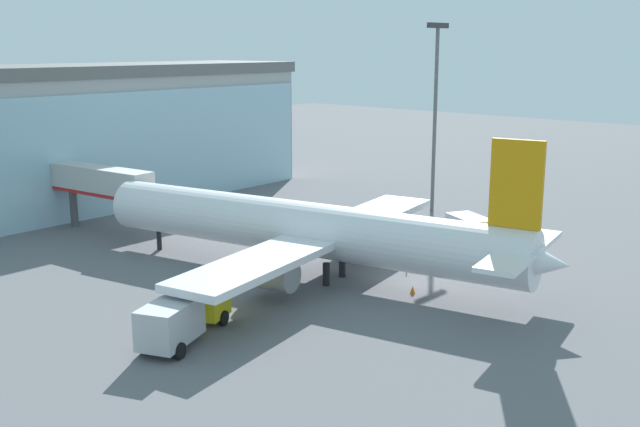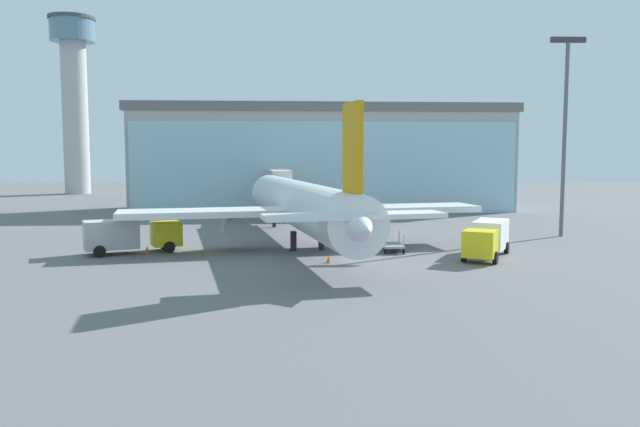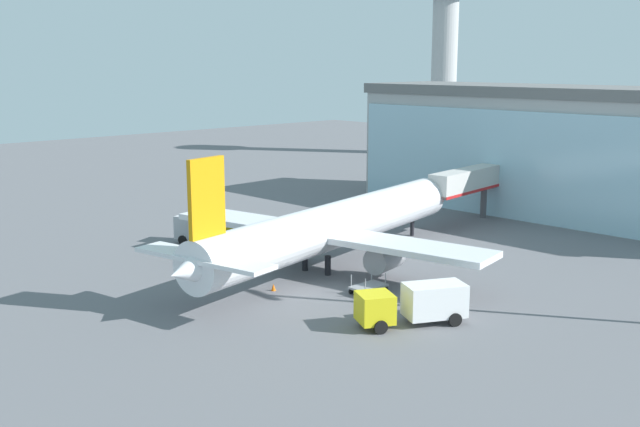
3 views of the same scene
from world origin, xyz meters
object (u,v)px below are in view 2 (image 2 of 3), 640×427
object	(u,v)px
apron_light_mast	(565,119)
fuel_truck	(487,238)
baggage_cart	(392,246)
safety_cone_nose	(329,259)
safety_cone_wingtip	(147,249)
control_tower	(74,89)
catering_truck	(129,235)
jet_bridge	(278,181)
airplane	(302,206)

from	to	relation	value
apron_light_mast	fuel_truck	size ratio (longest dim) A/B	2.46
baggage_cart	safety_cone_nose	distance (m)	7.20
apron_light_mast	safety_cone_wingtip	size ratio (longest dim) A/B	33.50
apron_light_mast	safety_cone_nose	distance (m)	28.51
control_tower	fuel_truck	xyz separation A→B (m)	(56.97, -75.43, -18.40)
catering_truck	safety_cone_nose	bearing A→B (deg)	-40.62
jet_bridge	control_tower	bearing A→B (deg)	33.56
catering_truck	safety_cone_wingtip	size ratio (longest dim) A/B	13.78
airplane	safety_cone_wingtip	world-z (taller)	airplane
apron_light_mast	catering_truck	distance (m)	40.15
catering_truck	apron_light_mast	bearing A→B (deg)	-10.01
baggage_cart	airplane	bearing A→B (deg)	67.37
control_tower	safety_cone_nose	size ratio (longest dim) A/B	60.68
jet_bridge	safety_cone_wingtip	bearing A→B (deg)	152.66
apron_light_mast	safety_cone_wingtip	distance (m)	39.20
control_tower	airplane	distance (m)	83.68
jet_bridge	safety_cone_wingtip	size ratio (longest dim) A/B	20.91
jet_bridge	safety_cone_nose	xyz separation A→B (m)	(4.63, -30.27, -4.22)
control_tower	fuel_truck	world-z (taller)	control_tower
jet_bridge	airplane	size ratio (longest dim) A/B	0.31
fuel_truck	safety_cone_nose	xyz separation A→B (m)	(-12.09, -2.21, -1.19)
airplane	baggage_cart	world-z (taller)	airplane
safety_cone_wingtip	airplane	bearing A→B (deg)	12.67
control_tower	safety_cone_wingtip	world-z (taller)	control_tower
jet_bridge	apron_light_mast	xyz separation A→B (m)	(27.25, -16.58, 6.46)
baggage_cart	safety_cone_wingtip	bearing A→B (deg)	88.98
safety_cone_nose	jet_bridge	bearing A→B (deg)	98.70
fuel_truck	safety_cone_wingtip	world-z (taller)	fuel_truck
catering_truck	jet_bridge	bearing A→B (deg)	43.98
jet_bridge	safety_cone_wingtip	world-z (taller)	jet_bridge
airplane	safety_cone_nose	xyz separation A→B (m)	(1.86, -7.77, -3.19)
baggage_cart	fuel_truck	bearing A→B (deg)	-112.01
baggage_cart	jet_bridge	bearing A→B (deg)	20.77
airplane	safety_cone_nose	bearing A→B (deg)	-178.30
safety_cone_wingtip	catering_truck	bearing A→B (deg)	-173.14
apron_light_mast	safety_cone_nose	bearing A→B (deg)	-148.83
apron_light_mast	safety_cone_nose	size ratio (longest dim) A/B	33.50
apron_light_mast	safety_cone_nose	world-z (taller)	apron_light_mast
fuel_truck	airplane	bearing A→B (deg)	-84.78
safety_cone_nose	apron_light_mast	bearing A→B (deg)	31.17
control_tower	baggage_cart	distance (m)	90.49
jet_bridge	control_tower	world-z (taller)	control_tower
airplane	baggage_cart	bearing A→B (deg)	-123.77
jet_bridge	apron_light_mast	bearing A→B (deg)	-128.12
airplane	catering_truck	distance (m)	13.98
apron_light_mast	control_tower	bearing A→B (deg)	136.54
baggage_cart	safety_cone_wingtip	distance (m)	19.40
fuel_truck	catering_truck	bearing A→B (deg)	-68.56
safety_cone_nose	baggage_cart	bearing A→B (deg)	42.61
baggage_cart	safety_cone_nose	size ratio (longest dim) A/B	5.12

